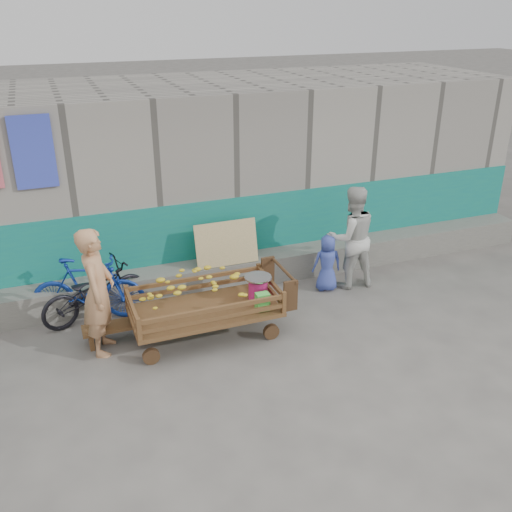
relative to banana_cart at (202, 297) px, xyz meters
name	(u,v)px	position (x,y,z in m)	size (l,w,h in m)	color
ground	(260,369)	(0.47, -0.96, -0.63)	(80.00, 80.00, 0.00)	#54504C
building_wall	(177,174)	(0.47, 3.09, 0.84)	(12.00, 3.50, 3.00)	gray
banana_cart	(202,297)	(0.00, 0.00, 0.00)	(2.18, 1.00, 0.93)	#573219
bench	(121,328)	(-1.06, 0.34, -0.44)	(1.02, 0.31, 0.26)	#573219
vendor_man	(98,292)	(-1.31, 0.19, 0.24)	(0.63, 0.42, 1.74)	tan
woman	(351,237)	(2.67, 0.70, 0.21)	(0.82, 0.64, 1.68)	beige
child	(327,263)	(2.25, 0.69, -0.16)	(0.46, 0.30, 0.93)	#3A4BA8
bicycle_dark	(94,292)	(-1.31, 1.09, -0.21)	(0.56, 1.60, 0.84)	black
bicycle_blue	(88,289)	(-1.39, 1.09, -0.15)	(0.46, 1.61, 0.97)	#14349B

